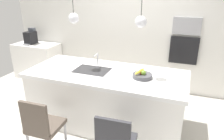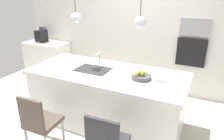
% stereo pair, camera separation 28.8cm
% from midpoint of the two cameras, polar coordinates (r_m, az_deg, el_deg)
% --- Properties ---
extents(floor, '(6.60, 6.60, 0.00)m').
position_cam_midpoint_polar(floor, '(3.76, -3.73, -13.93)').
color(floor, '#BCB7AD').
rests_on(floor, ground).
extents(back_wall, '(6.00, 0.10, 2.60)m').
position_cam_midpoint_polar(back_wall, '(4.71, 4.14, 10.62)').
color(back_wall, silver).
rests_on(back_wall, ground).
extents(kitchen_island, '(2.50, 1.07, 0.93)m').
position_cam_midpoint_polar(kitchen_island, '(3.51, -3.92, -7.67)').
color(kitchen_island, white).
rests_on(kitchen_island, ground).
extents(sink_basin, '(0.56, 0.40, 0.02)m').
position_cam_midpoint_polar(sink_basin, '(3.42, -7.89, -0.15)').
color(sink_basin, '#2D2D30').
rests_on(sink_basin, kitchen_island).
extents(faucet, '(0.02, 0.17, 0.22)m').
position_cam_midpoint_polar(faucet, '(3.55, -6.41, 3.25)').
color(faucet, silver).
rests_on(faucet, kitchen_island).
extents(fruit_bowl, '(0.29, 0.29, 0.16)m').
position_cam_midpoint_polar(fruit_bowl, '(3.10, 5.54, -1.45)').
color(fruit_bowl, '#4C4C51').
rests_on(fruit_bowl, kitchen_island).
extents(side_counter, '(1.10, 0.60, 0.87)m').
position_cam_midpoint_polar(side_counter, '(5.76, -20.82, 2.38)').
color(side_counter, white).
rests_on(side_counter, ground).
extents(coffee_machine, '(0.20, 0.35, 0.38)m').
position_cam_midpoint_polar(coffee_machine, '(5.70, -22.57, 8.21)').
color(coffee_machine, black).
rests_on(coffee_machine, side_counter).
extents(microwave, '(0.54, 0.08, 0.34)m').
position_cam_midpoint_polar(microwave, '(4.43, 17.87, 11.32)').
color(microwave, '#9E9EA3').
rests_on(microwave, back_wall).
extents(oven, '(0.56, 0.08, 0.56)m').
position_cam_midpoint_polar(oven, '(4.54, 17.16, 5.11)').
color(oven, black).
rests_on(oven, back_wall).
extents(chair_near, '(0.42, 0.44, 0.89)m').
position_cam_midpoint_polar(chair_near, '(3.04, -21.04, -13.81)').
color(chair_near, brown).
rests_on(chair_near, ground).
extents(pendant_light_left, '(0.16, 0.16, 0.76)m').
position_cam_midpoint_polar(pendant_light_left, '(3.35, -12.83, 13.57)').
color(pendant_light_left, silver).
extents(pendant_light_right, '(0.16, 0.16, 0.76)m').
position_cam_midpoint_polar(pendant_light_right, '(2.93, 4.99, 12.95)').
color(pendant_light_right, silver).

